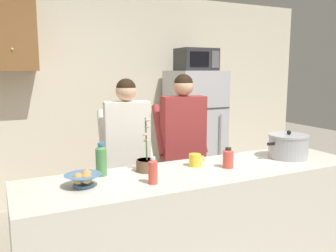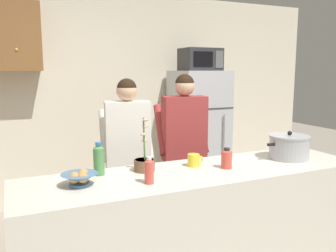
% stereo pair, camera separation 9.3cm
% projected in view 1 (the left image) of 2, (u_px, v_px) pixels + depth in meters
% --- Properties ---
extents(back_wall_unit, '(6.00, 0.48, 2.60)m').
position_uv_depth(back_wall_unit, '(89.00, 89.00, 4.41)').
color(back_wall_unit, beige).
rests_on(back_wall_unit, ground).
extents(kitchen_island, '(2.58, 0.68, 0.92)m').
position_uv_depth(kitchen_island, '(200.00, 230.00, 2.66)').
color(kitchen_island, silver).
rests_on(kitchen_island, ground).
extents(refrigerator, '(0.64, 0.68, 1.63)m').
position_uv_depth(refrigerator, '(195.00, 133.00, 4.69)').
color(refrigerator, '#B7BABF').
rests_on(refrigerator, ground).
extents(microwave, '(0.48, 0.37, 0.28)m').
position_uv_depth(microwave, '(196.00, 60.00, 4.52)').
color(microwave, '#2D2D30').
rests_on(microwave, refrigerator).
extents(person_near_pot, '(0.53, 0.47, 1.57)m').
position_uv_depth(person_near_pot, '(127.00, 145.00, 3.22)').
color(person_near_pot, black).
rests_on(person_near_pot, ground).
extents(person_by_sink, '(0.54, 0.48, 1.61)m').
position_uv_depth(person_by_sink, '(183.00, 138.00, 3.42)').
color(person_by_sink, '#726656').
rests_on(person_by_sink, ground).
extents(cooking_pot, '(0.44, 0.33, 0.23)m').
position_uv_depth(cooking_pot, '(288.00, 146.00, 2.95)').
color(cooking_pot, '#ADAFB5').
rests_on(cooking_pot, kitchen_island).
extents(coffee_mug, '(0.13, 0.09, 0.10)m').
position_uv_depth(coffee_mug, '(195.00, 160.00, 2.70)').
color(coffee_mug, yellow).
rests_on(coffee_mug, kitchen_island).
extents(bread_bowl, '(0.23, 0.23, 0.10)m').
position_uv_depth(bread_bowl, '(83.00, 179.00, 2.22)').
color(bread_bowl, '#4C7299').
rests_on(bread_bowl, kitchen_island).
extents(bottle_near_edge, '(0.08, 0.08, 0.15)m').
position_uv_depth(bottle_near_edge, '(228.00, 158.00, 2.65)').
color(bottle_near_edge, '#D84C3F').
rests_on(bottle_near_edge, kitchen_island).
extents(bottle_mid_counter, '(0.06, 0.06, 0.18)m').
position_uv_depth(bottle_mid_counter, '(153.00, 171.00, 2.28)').
color(bottle_mid_counter, '#D84C3F').
rests_on(bottle_mid_counter, kitchen_island).
extents(bottle_far_corner, '(0.08, 0.08, 0.23)m').
position_uv_depth(bottle_far_corner, '(101.00, 160.00, 2.45)').
color(bottle_far_corner, '#4C8C4C').
rests_on(bottle_far_corner, kitchen_island).
extents(potted_orchid, '(0.15, 0.15, 0.39)m').
position_uv_depth(potted_orchid, '(147.00, 163.00, 2.56)').
color(potted_orchid, brown).
rests_on(potted_orchid, kitchen_island).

